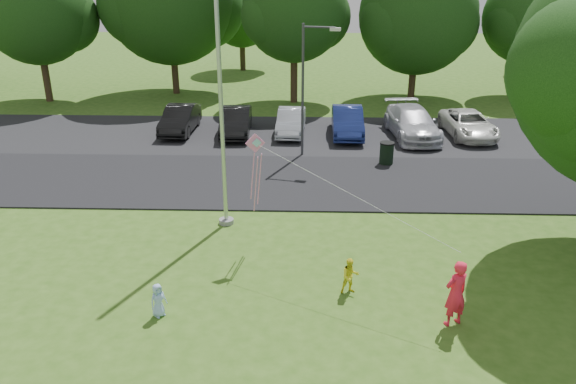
{
  "coord_description": "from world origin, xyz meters",
  "views": [
    {
      "loc": [
        -0.85,
        -12.23,
        8.31
      ],
      "look_at": [
        -1.36,
        4.0,
        1.6
      ],
      "focal_mm": 35.0,
      "sensor_mm": 36.0,
      "label": 1
    }
  ],
  "objects_px": {
    "flagpole": "(221,103)",
    "child_blue": "(158,300)",
    "woman": "(456,293)",
    "child_yellow": "(350,276)",
    "trash_can": "(387,153)",
    "kite": "(260,160)",
    "street_lamp": "(308,79)"
  },
  "relations": [
    {
      "from": "trash_can",
      "to": "kite",
      "type": "relative_size",
      "value": 0.19
    },
    {
      "from": "street_lamp",
      "to": "flagpole",
      "type": "bearing_deg",
      "value": -98.27
    },
    {
      "from": "child_yellow",
      "to": "child_blue",
      "type": "height_order",
      "value": "child_yellow"
    },
    {
      "from": "street_lamp",
      "to": "child_blue",
      "type": "relative_size",
      "value": 6.52
    },
    {
      "from": "street_lamp",
      "to": "child_blue",
      "type": "bearing_deg",
      "value": -93.88
    },
    {
      "from": "street_lamp",
      "to": "child_yellow",
      "type": "height_order",
      "value": "street_lamp"
    },
    {
      "from": "child_blue",
      "to": "street_lamp",
      "type": "bearing_deg",
      "value": 27.63
    },
    {
      "from": "trash_can",
      "to": "child_blue",
      "type": "distance_m",
      "value": 13.65
    },
    {
      "from": "child_yellow",
      "to": "flagpole",
      "type": "bearing_deg",
      "value": 119.48
    },
    {
      "from": "street_lamp",
      "to": "trash_can",
      "type": "relative_size",
      "value": 5.77
    },
    {
      "from": "trash_can",
      "to": "woman",
      "type": "distance_m",
      "value": 11.72
    },
    {
      "from": "street_lamp",
      "to": "woman",
      "type": "xyz_separation_m",
      "value": [
        3.58,
        -12.78,
        -2.66
      ]
    },
    {
      "from": "child_yellow",
      "to": "kite",
      "type": "height_order",
      "value": "kite"
    },
    {
      "from": "flagpole",
      "to": "street_lamp",
      "type": "relative_size",
      "value": 1.7
    },
    {
      "from": "trash_can",
      "to": "kite",
      "type": "bearing_deg",
      "value": -121.11
    },
    {
      "from": "flagpole",
      "to": "trash_can",
      "type": "distance_m",
      "value": 9.5
    },
    {
      "from": "trash_can",
      "to": "woman",
      "type": "xyz_separation_m",
      "value": [
        0.11,
        -11.71,
        0.36
      ]
    },
    {
      "from": "street_lamp",
      "to": "kite",
      "type": "distance_m",
      "value": 9.27
    },
    {
      "from": "street_lamp",
      "to": "woman",
      "type": "distance_m",
      "value": 13.53
    },
    {
      "from": "child_yellow",
      "to": "kite",
      "type": "bearing_deg",
      "value": 124.66
    },
    {
      "from": "flagpole",
      "to": "child_blue",
      "type": "xyz_separation_m",
      "value": [
        -0.98,
        -5.42,
        -3.72
      ]
    },
    {
      "from": "street_lamp",
      "to": "kite",
      "type": "bearing_deg",
      "value": -86.19
    },
    {
      "from": "flagpole",
      "to": "trash_can",
      "type": "xyz_separation_m",
      "value": [
        6.23,
        6.18,
        -3.65
      ]
    },
    {
      "from": "woman",
      "to": "child_yellow",
      "type": "distance_m",
      "value": 2.8
    },
    {
      "from": "street_lamp",
      "to": "trash_can",
      "type": "xyz_separation_m",
      "value": [
        3.47,
        -1.06,
        -3.02
      ]
    },
    {
      "from": "street_lamp",
      "to": "child_yellow",
      "type": "bearing_deg",
      "value": -71.72
    },
    {
      "from": "flagpole",
      "to": "child_yellow",
      "type": "distance_m",
      "value": 6.8
    },
    {
      "from": "flagpole",
      "to": "woman",
      "type": "distance_m",
      "value": 9.03
    },
    {
      "from": "flagpole",
      "to": "trash_can",
      "type": "height_order",
      "value": "flagpole"
    },
    {
      "from": "street_lamp",
      "to": "trash_can",
      "type": "distance_m",
      "value": 4.72
    },
    {
      "from": "woman",
      "to": "child_blue",
      "type": "height_order",
      "value": "woman"
    },
    {
      "from": "flagpole",
      "to": "street_lamp",
      "type": "height_order",
      "value": "flagpole"
    }
  ]
}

